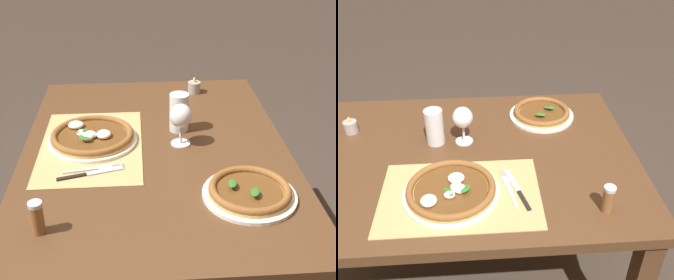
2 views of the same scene
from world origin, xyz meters
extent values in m
cube|color=#4C301C|center=(0.00, 0.00, 0.72)|extent=(1.26, 0.93, 0.04)
cube|color=#4C301C|center=(-0.57, -0.41, 0.35)|extent=(0.07, 0.07, 0.70)
cube|color=#4C301C|center=(-0.57, 0.41, 0.35)|extent=(0.07, 0.07, 0.70)
cube|color=tan|center=(-0.03, -0.23, 0.74)|extent=(0.53, 0.36, 0.00)
cylinder|color=silver|center=(-0.06, -0.22, 0.75)|extent=(0.32, 0.32, 0.01)
cylinder|color=tan|center=(-0.06, -0.22, 0.76)|extent=(0.30, 0.30, 0.01)
torus|color=brown|center=(-0.06, -0.22, 0.77)|extent=(0.30, 0.30, 0.02)
cylinder|color=brown|center=(-0.06, -0.22, 0.77)|extent=(0.24, 0.24, 0.00)
ellipsoid|color=white|center=(-0.04, -0.23, 0.78)|extent=(0.04, 0.04, 0.03)
ellipsoid|color=white|center=(-0.13, -0.29, 0.78)|extent=(0.05, 0.06, 0.03)
ellipsoid|color=white|center=(-0.05, -0.18, 0.78)|extent=(0.06, 0.05, 0.03)
ellipsoid|color=white|center=(-0.03, -0.24, 0.78)|extent=(0.05, 0.04, 0.02)
ellipsoid|color=white|center=(-0.06, -0.26, 0.78)|extent=(0.04, 0.03, 0.02)
ellipsoid|color=#286B23|center=(-0.01, -0.25, 0.79)|extent=(0.04, 0.05, 0.00)
ellipsoid|color=#286B23|center=(-0.07, -0.26, 0.79)|extent=(0.04, 0.05, 0.00)
cylinder|color=silver|center=(0.31, 0.26, 0.75)|extent=(0.28, 0.28, 0.01)
cylinder|color=tan|center=(0.31, 0.26, 0.76)|extent=(0.25, 0.25, 0.01)
torus|color=brown|center=(0.31, 0.26, 0.77)|extent=(0.25, 0.25, 0.02)
cylinder|color=brown|center=(0.31, 0.26, 0.76)|extent=(0.19, 0.19, 0.00)
ellipsoid|color=#286B23|center=(0.35, 0.27, 0.78)|extent=(0.05, 0.04, 0.00)
ellipsoid|color=#286B23|center=(0.30, 0.21, 0.78)|extent=(0.05, 0.03, 0.00)
cylinder|color=silver|center=(-0.02, 0.09, 0.74)|extent=(0.07, 0.07, 0.00)
cylinder|color=silver|center=(-0.02, 0.09, 0.78)|extent=(0.01, 0.01, 0.06)
ellipsoid|color=silver|center=(-0.02, 0.09, 0.85)|extent=(0.08, 0.08, 0.08)
ellipsoid|color=#C17019|center=(-0.02, 0.09, 0.84)|extent=(0.07, 0.07, 0.05)
cylinder|color=silver|center=(-0.14, 0.10, 0.81)|extent=(0.07, 0.07, 0.15)
cylinder|color=black|center=(-0.14, 0.10, 0.80)|extent=(0.07, 0.07, 0.12)
cylinder|color=silver|center=(-0.14, 0.10, 0.86)|extent=(0.07, 0.07, 0.02)
cube|color=#B7B7BC|center=(0.14, -0.25, 0.75)|extent=(0.03, 0.12, 0.00)
cube|color=#B7B7BC|center=(0.12, -0.17, 0.75)|extent=(0.03, 0.05, 0.00)
cylinder|color=#B7B7BC|center=(0.13, -0.13, 0.75)|extent=(0.01, 0.04, 0.00)
cylinder|color=#B7B7BC|center=(0.12, -0.13, 0.75)|extent=(0.01, 0.04, 0.00)
cylinder|color=#B7B7BC|center=(0.11, -0.13, 0.75)|extent=(0.01, 0.04, 0.00)
cylinder|color=#B7B7BC|center=(0.11, -0.13, 0.75)|extent=(0.01, 0.04, 0.00)
cube|color=black|center=(0.18, -0.27, 0.75)|extent=(0.04, 0.10, 0.01)
cube|color=#B7B7BC|center=(0.15, -0.17, 0.75)|extent=(0.05, 0.12, 0.00)
cylinder|color=gray|center=(-0.49, 0.20, 0.77)|extent=(0.06, 0.06, 0.05)
cylinder|color=silver|center=(-0.49, 0.20, 0.76)|extent=(0.04, 0.04, 0.03)
ellipsoid|color=#F9C64C|center=(-0.49, 0.20, 0.80)|extent=(0.01, 0.01, 0.02)
cylinder|color=brown|center=(0.43, -0.33, 0.78)|extent=(0.04, 0.04, 0.08)
cylinder|color=#BCBCC1|center=(0.43, -0.33, 0.83)|extent=(0.04, 0.04, 0.01)
camera|label=1|loc=(1.43, -0.06, 1.56)|focal=50.00mm
camera|label=2|loc=(0.05, -1.22, 1.63)|focal=42.00mm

